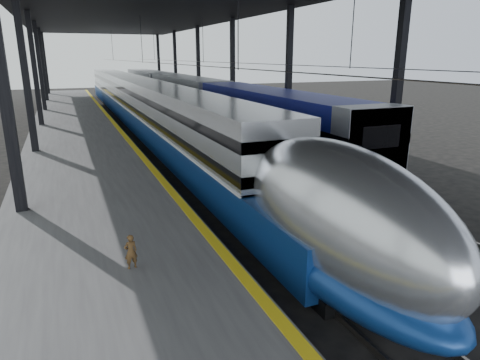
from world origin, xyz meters
TOP-DOWN VIEW (x-y plane):
  - ground at (0.00, 0.00)m, footprint 160.00×160.00m
  - platform at (-3.50, 20.00)m, footprint 6.00×80.00m
  - yellow_strip at (-0.70, 20.00)m, footprint 0.30×80.00m
  - rails at (4.50, 20.00)m, footprint 6.52×80.00m
  - canopy at (1.90, 20.00)m, footprint 18.00×75.00m
  - tgv_train at (2.00, 25.85)m, footprint 2.83×65.20m
  - second_train at (7.00, 30.05)m, footprint 2.96×56.05m
  - child at (-3.03, -0.54)m, footprint 0.35×0.26m

SIDE VIEW (x-z plane):
  - ground at x=0.00m, z-range 0.00..0.00m
  - rails at x=4.50m, z-range 0.00..0.16m
  - platform at x=-3.50m, z-range 0.00..1.00m
  - yellow_strip at x=-0.70m, z-range 1.00..1.01m
  - child at x=-3.03m, z-range 1.00..1.87m
  - tgv_train at x=2.00m, z-range -0.13..3.93m
  - second_train at x=7.00m, z-range 0.03..4.11m
  - canopy at x=1.90m, z-range 4.38..13.85m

